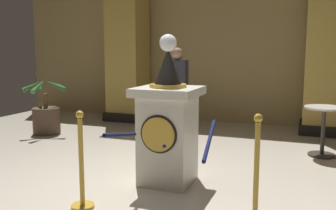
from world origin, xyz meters
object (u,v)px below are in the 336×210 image
(pedestal_clock, at_px, (168,125))
(potted_palm_left, at_px, (46,116))
(stanchion_far, at_px, (256,186))
(bystander_guest, at_px, (177,91))
(cafe_table, at_px, (323,125))
(stanchion_near, at_px, (82,174))

(pedestal_clock, height_order, potted_palm_left, pedestal_clock)
(potted_palm_left, bearing_deg, stanchion_far, -29.78)
(bystander_guest, bearing_deg, stanchion_far, -58.48)
(pedestal_clock, relative_size, stanchion_far, 1.72)
(cafe_table, bearing_deg, potted_palm_left, -177.60)
(potted_palm_left, height_order, bystander_guest, bystander_guest)
(stanchion_far, relative_size, cafe_table, 1.37)
(stanchion_near, xyz_separation_m, bystander_guest, (-0.11, 3.23, 0.53))
(stanchion_near, relative_size, bystander_guest, 0.61)
(bystander_guest, bearing_deg, potted_palm_left, -169.03)
(potted_palm_left, relative_size, bystander_guest, 0.66)
(stanchion_near, relative_size, stanchion_far, 0.97)
(bystander_guest, bearing_deg, cafe_table, -6.48)
(stanchion_near, bearing_deg, bystander_guest, 91.95)
(stanchion_far, xyz_separation_m, potted_palm_left, (-4.35, 2.49, -0.02))
(stanchion_far, relative_size, potted_palm_left, 0.95)
(stanchion_far, bearing_deg, potted_palm_left, 150.22)
(cafe_table, bearing_deg, stanchion_near, -128.61)
(stanchion_near, xyz_separation_m, potted_palm_left, (-2.63, 2.74, -0.00))
(stanchion_near, height_order, cafe_table, stanchion_near)
(pedestal_clock, distance_m, bystander_guest, 2.32)
(cafe_table, bearing_deg, pedestal_clock, -132.88)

